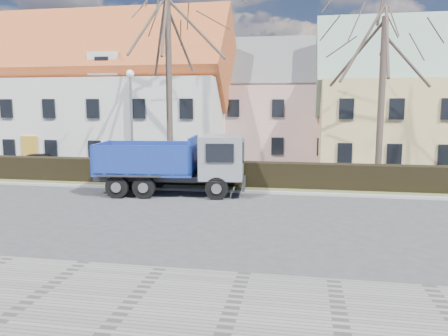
% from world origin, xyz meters
% --- Properties ---
extents(ground, '(120.00, 120.00, 0.00)m').
position_xyz_m(ground, '(0.00, 0.00, 0.00)').
color(ground, '#38383A').
extents(sidewalk_near, '(80.00, 5.00, 0.08)m').
position_xyz_m(sidewalk_near, '(0.00, -8.50, 0.04)').
color(sidewalk_near, gray).
rests_on(sidewalk_near, ground).
extents(curb_far, '(80.00, 0.30, 0.12)m').
position_xyz_m(curb_far, '(0.00, 4.60, 0.06)').
color(curb_far, '#A3A09B').
rests_on(curb_far, ground).
extents(grass_strip, '(80.00, 3.00, 0.10)m').
position_xyz_m(grass_strip, '(0.00, 6.20, 0.05)').
color(grass_strip, '#525A32').
rests_on(grass_strip, ground).
extents(hedge, '(60.00, 0.90, 1.30)m').
position_xyz_m(hedge, '(0.00, 6.00, 0.65)').
color(hedge, black).
rests_on(hedge, ground).
extents(building_white, '(26.80, 10.80, 9.50)m').
position_xyz_m(building_white, '(-13.00, 16.00, 4.75)').
color(building_white, silver).
rests_on(building_white, ground).
extents(building_pink, '(10.80, 8.80, 8.00)m').
position_xyz_m(building_pink, '(4.00, 20.00, 4.00)').
color(building_pink, tan).
rests_on(building_pink, ground).
extents(tree_1, '(9.20, 9.20, 12.65)m').
position_xyz_m(tree_1, '(-2.00, 8.50, 6.33)').
color(tree_1, '#44372F').
rests_on(tree_1, ground).
extents(tree_2, '(8.00, 8.00, 11.00)m').
position_xyz_m(tree_2, '(10.00, 8.50, 5.50)').
color(tree_2, '#44372F').
rests_on(tree_2, ground).
extents(dump_truck, '(7.72, 3.56, 2.99)m').
position_xyz_m(dump_truck, '(-0.68, 3.63, 1.49)').
color(dump_truck, navy).
rests_on(dump_truck, ground).
extents(streetlight, '(0.50, 0.50, 6.38)m').
position_xyz_m(streetlight, '(-3.79, 7.00, 3.19)').
color(streetlight, gray).
rests_on(streetlight, ground).
extents(cart_frame, '(0.79, 0.60, 0.64)m').
position_xyz_m(cart_frame, '(-2.96, 4.46, 0.32)').
color(cart_frame, silver).
rests_on(cart_frame, ground).
extents(parked_car_a, '(3.88, 2.61, 1.23)m').
position_xyz_m(parked_car_a, '(-11.16, 9.56, 0.61)').
color(parked_car_a, black).
rests_on(parked_car_a, ground).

